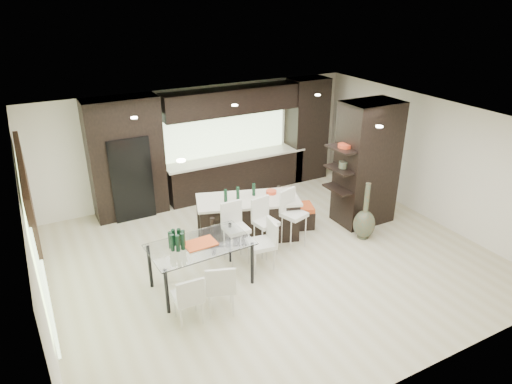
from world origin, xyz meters
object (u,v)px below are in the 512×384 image
dining_table (201,265)px  chair_near (220,289)px  chair_end (261,247)px  stool_right (294,224)px  kitchen_island (248,218)px  bench (283,217)px  stool_mid (266,232)px  chair_far (188,300)px  floor_vase (365,211)px  stool_left (236,239)px

dining_table → chair_near: bearing=-92.8°
chair_end → stool_right: bearing=-59.9°
dining_table → chair_end: chair_end is taller
kitchen_island → bench: size_ratio=1.60×
stool_mid → chair_near: (-1.51, -1.21, -0.03)m
bench → chair_far: size_ratio=1.62×
dining_table → chair_far: dining_table is taller
floor_vase → chair_end: 2.44m
dining_table → chair_end: (1.18, 0.00, 0.02)m
stool_mid → dining_table: bearing=-173.6°
stool_left → stool_mid: size_ratio=1.04×
bench → chair_near: (-2.36, -1.94, 0.18)m
kitchen_island → stool_right: (0.64, -0.76, 0.05)m
kitchen_island → floor_vase: 2.42m
stool_left → kitchen_island: bearing=49.0°
stool_left → stool_mid: stool_left is taller
stool_right → chair_end: (-0.96, -0.40, -0.04)m
floor_vase → chair_end: bearing=179.5°
stool_right → bench: bearing=56.8°
chair_end → kitchen_island: bearing=-8.0°
stool_left → chair_end: 0.51m
kitchen_island → dining_table: kitchen_island is taller
kitchen_island → chair_near: kitchen_island is taller
stool_right → dining_table: stool_right is taller
stool_left → chair_far: 1.84m
stool_right → chair_near: 2.46m
floor_vase → dining_table: (-3.62, 0.02, -0.20)m
stool_mid → bench: size_ratio=0.71×
stool_mid → floor_vase: 2.16m
chair_near → chair_end: chair_end is taller
dining_table → stool_mid: bearing=12.3°
stool_right → stool_left: bearing=162.8°
chair_far → chair_end: chair_end is taller
kitchen_island → stool_mid: stool_mid is taller
stool_left → stool_mid: (0.64, 0.01, -0.02)m
floor_vase → chair_end: (-2.43, 0.02, -0.18)m
stool_mid → chair_end: bearing=-137.2°
stool_left → stool_mid: bearing=-0.1°
kitchen_island → dining_table: size_ratio=1.20×
stool_right → dining_table: 2.18m
stool_mid → stool_right: 0.64m
dining_table → chair_far: (-0.54, -0.78, -0.02)m
kitchen_island → stool_left: 0.99m
stool_right → chair_far: stool_right is taller
stool_left → chair_far: size_ratio=1.20×
bench → chair_far: 3.48m
floor_vase → stool_right: bearing=164.1°
stool_right → chair_end: size_ratio=1.10×
kitchen_island → chair_end: chair_end is taller
chair_end → dining_table: bearing=97.6°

